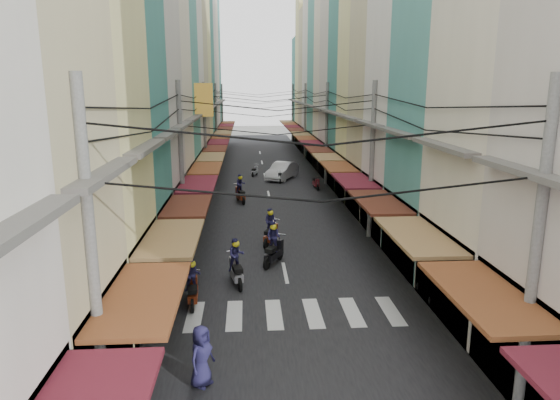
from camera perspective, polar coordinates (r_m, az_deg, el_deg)
name	(u,v)px	position (r m, az deg, el deg)	size (l,w,h in m)	color
ground	(282,258)	(23.70, 0.21, -6.60)	(160.00, 160.00, 0.00)	#62635E
road	(266,180)	(43.04, -1.66, 2.32)	(10.00, 80.00, 0.02)	black
sidewalk_left	(190,180)	(43.29, -10.29, 2.21)	(3.00, 80.00, 0.06)	gray
sidewalk_right	(340,179)	(43.76, 6.88, 2.44)	(3.00, 80.00, 0.06)	gray
crosswalk	(294,313)	(18.16, 1.57, -12.84)	(7.55, 2.40, 0.01)	silver
building_row_left	(160,60)	(39.40, -13.57, 15.28)	(7.80, 67.67, 23.70)	silver
building_row_right	(370,66)	(39.90, 10.29, 14.86)	(7.80, 68.98, 22.59)	teal
utility_poles	(268,104)	(37.35, -1.43, 10.88)	(10.20, 66.13, 8.20)	gray
white_car	(282,179)	(43.39, 0.24, 2.40)	(5.18, 2.03, 1.83)	silver
bicycle	(431,257)	(24.88, 16.92, -6.22)	(0.66, 1.75, 1.20)	black
moving_scooters	(256,223)	(27.37, -2.81, -2.68)	(7.85, 28.65, 1.98)	black
parked_scooters	(407,286)	(19.92, 14.31, -9.45)	(12.88, 13.22, 1.01)	black
pedestrians	(206,234)	(24.03, -8.45, -3.88)	(14.03, 20.24, 2.24)	black
market_umbrella	(444,221)	(22.75, 18.24, -2.28)	(2.38, 2.38, 2.51)	#B2B2B7
traffic_sign	(409,220)	(23.20, 14.56, -2.24)	(0.10, 0.61, 2.79)	gray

